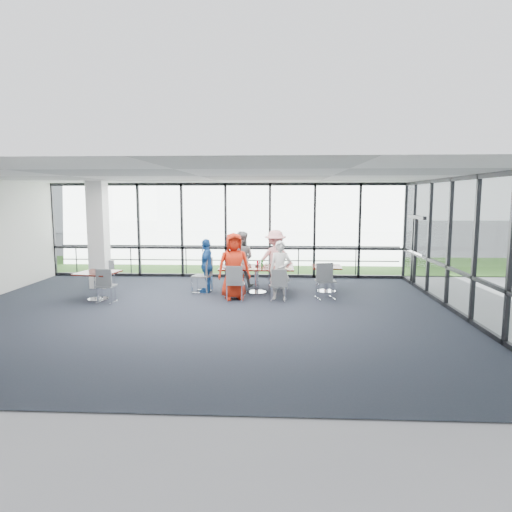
{
  "coord_description": "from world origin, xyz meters",
  "views": [
    {
      "loc": [
        1.82,
        -10.38,
        2.72
      ],
      "look_at": [
        1.18,
        2.15,
        1.1
      ],
      "focal_mm": 32.0,
      "sensor_mm": 36.0,
      "label": 1
    }
  ],
  "objects_px": {
    "diner_far_left": "(241,259)",
    "chair_spare_lb": "(104,275)",
    "chair_main_fr": "(277,270)",
    "chair_spare_r": "(325,281)",
    "chair_main_nr": "(278,285)",
    "chair_main_nl": "(235,283)",
    "structural_column": "(99,235)",
    "diner_end": "(207,266)",
    "chair_main_fl": "(239,272)",
    "main_table": "(257,271)",
    "diner_near_right": "(280,270)",
    "diner_far_right": "(275,259)",
    "diner_near_left": "(234,266)",
    "chair_main_end": "(202,276)",
    "chair_spare_la": "(106,286)",
    "side_table_right": "(326,270)",
    "side_table_left": "(98,276)"
  },
  "relations": [
    {
      "from": "chair_main_nr",
      "to": "chair_main_nl",
      "type": "bearing_deg",
      "value": -174.9
    },
    {
      "from": "chair_main_nr",
      "to": "chair_main_fr",
      "type": "xyz_separation_m",
      "value": [
        -0.05,
        2.13,
        0.05
      ]
    },
    {
      "from": "structural_column",
      "to": "chair_main_nr",
      "type": "bearing_deg",
      "value": -16.06
    },
    {
      "from": "chair_main_nl",
      "to": "chair_main_end",
      "type": "height_order",
      "value": "chair_main_end"
    },
    {
      "from": "chair_main_nl",
      "to": "diner_near_left",
      "type": "bearing_deg",
      "value": 103.01
    },
    {
      "from": "diner_far_right",
      "to": "chair_spare_r",
      "type": "relative_size",
      "value": 1.78
    },
    {
      "from": "main_table",
      "to": "diner_end",
      "type": "distance_m",
      "value": 1.44
    },
    {
      "from": "diner_near_left",
      "to": "chair_main_fr",
      "type": "height_order",
      "value": "diner_near_left"
    },
    {
      "from": "diner_near_left",
      "to": "diner_far_left",
      "type": "relative_size",
      "value": 1.06
    },
    {
      "from": "diner_near_right",
      "to": "chair_spare_la",
      "type": "bearing_deg",
      "value": -161.37
    },
    {
      "from": "chair_main_nl",
      "to": "chair_main_end",
      "type": "xyz_separation_m",
      "value": [
        -1.06,
        0.98,
        0.02
      ]
    },
    {
      "from": "structural_column",
      "to": "side_table_left",
      "type": "relative_size",
      "value": 2.86
    },
    {
      "from": "structural_column",
      "to": "side_table_left",
      "type": "bearing_deg",
      "value": -70.26
    },
    {
      "from": "diner_far_right",
      "to": "diner_near_left",
      "type": "bearing_deg",
      "value": 50.78
    },
    {
      "from": "chair_main_nr",
      "to": "diner_end",
      "type": "bearing_deg",
      "value": 157.73
    },
    {
      "from": "diner_far_left",
      "to": "chair_main_fr",
      "type": "xyz_separation_m",
      "value": [
        1.1,
        0.17,
        -0.37
      ]
    },
    {
      "from": "side_table_right",
      "to": "chair_spare_lb",
      "type": "bearing_deg",
      "value": 178.12
    },
    {
      "from": "diner_far_left",
      "to": "chair_main_nl",
      "type": "bearing_deg",
      "value": 96.58
    },
    {
      "from": "diner_near_left",
      "to": "chair_main_end",
      "type": "distance_m",
      "value": 1.33
    },
    {
      "from": "diner_near_left",
      "to": "chair_main_end",
      "type": "relative_size",
      "value": 1.85
    },
    {
      "from": "structural_column",
      "to": "main_table",
      "type": "height_order",
      "value": "structural_column"
    },
    {
      "from": "diner_near_left",
      "to": "chair_main_nl",
      "type": "xyz_separation_m",
      "value": [
        0.06,
        -0.21,
        -0.43
      ]
    },
    {
      "from": "chair_main_nl",
      "to": "chair_spare_lb",
      "type": "bearing_deg",
      "value": 158.03
    },
    {
      "from": "main_table",
      "to": "diner_far_left",
      "type": "height_order",
      "value": "diner_far_left"
    },
    {
      "from": "main_table",
      "to": "chair_main_nr",
      "type": "xyz_separation_m",
      "value": [
        0.63,
        -1.0,
        -0.22
      ]
    },
    {
      "from": "side_table_left",
      "to": "chair_main_fr",
      "type": "distance_m",
      "value": 5.26
    },
    {
      "from": "chair_main_nr",
      "to": "chair_main_fr",
      "type": "height_order",
      "value": "chair_main_fr"
    },
    {
      "from": "diner_far_right",
      "to": "chair_main_nl",
      "type": "relative_size",
      "value": 1.88
    },
    {
      "from": "diner_near_right",
      "to": "chair_main_nr",
      "type": "bearing_deg",
      "value": -93.0
    },
    {
      "from": "diner_near_left",
      "to": "diner_far_left",
      "type": "height_order",
      "value": "diner_near_left"
    },
    {
      "from": "diner_far_left",
      "to": "chair_main_nr",
      "type": "relative_size",
      "value": 2.01
    },
    {
      "from": "diner_far_right",
      "to": "chair_main_nr",
      "type": "distance_m",
      "value": 1.98
    },
    {
      "from": "diner_near_right",
      "to": "diner_far_right",
      "type": "distance_m",
      "value": 1.76
    },
    {
      "from": "structural_column",
      "to": "main_table",
      "type": "relative_size",
      "value": 1.52
    },
    {
      "from": "chair_spare_lb",
      "to": "structural_column",
      "type": "bearing_deg",
      "value": -53.62
    },
    {
      "from": "chair_main_end",
      "to": "chair_spare_r",
      "type": "height_order",
      "value": "chair_spare_r"
    },
    {
      "from": "side_table_left",
      "to": "diner_end",
      "type": "distance_m",
      "value": 2.96
    },
    {
      "from": "chair_spare_la",
      "to": "chair_main_nl",
      "type": "bearing_deg",
      "value": 13.72
    },
    {
      "from": "chair_main_fr",
      "to": "side_table_right",
      "type": "bearing_deg",
      "value": 161.05
    },
    {
      "from": "diner_far_left",
      "to": "chair_spare_lb",
      "type": "bearing_deg",
      "value": 13.33
    },
    {
      "from": "diner_near_left",
      "to": "chair_spare_r",
      "type": "relative_size",
      "value": 1.82
    },
    {
      "from": "diner_near_right",
      "to": "chair_main_end",
      "type": "height_order",
      "value": "diner_near_right"
    },
    {
      "from": "chair_spare_lb",
      "to": "chair_main_fr",
      "type": "bearing_deg",
      "value": 167.44
    },
    {
      "from": "chair_main_fr",
      "to": "chair_spare_r",
      "type": "bearing_deg",
      "value": 138.78
    },
    {
      "from": "main_table",
      "to": "chair_main_nl",
      "type": "relative_size",
      "value": 2.28
    },
    {
      "from": "chair_main_fr",
      "to": "chair_main_end",
      "type": "relative_size",
      "value": 0.99
    },
    {
      "from": "diner_end",
      "to": "chair_main_fl",
      "type": "distance_m",
      "value": 1.39
    },
    {
      "from": "diner_near_left",
      "to": "chair_main_nr",
      "type": "distance_m",
      "value": 1.3
    },
    {
      "from": "structural_column",
      "to": "chair_main_end",
      "type": "xyz_separation_m",
      "value": [
        3.21,
        -0.6,
        -1.12
      ]
    },
    {
      "from": "chair_spare_la",
      "to": "chair_spare_r",
      "type": "xyz_separation_m",
      "value": [
        5.71,
        0.75,
        0.05
      ]
    }
  ]
}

